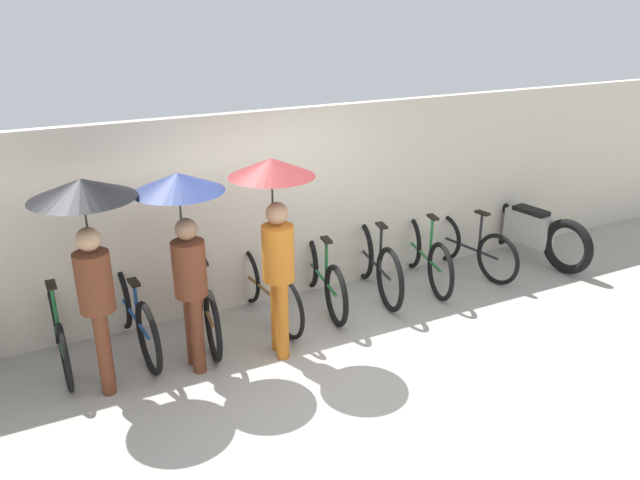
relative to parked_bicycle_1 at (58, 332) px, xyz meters
name	(u,v)px	position (x,y,z in m)	size (l,w,h in m)	color
ground_plane	(322,380)	(2.22, -1.48, -0.36)	(30.00, 30.00, 0.00)	#9E998E
back_wall	(247,212)	(2.22, 0.44, 0.80)	(14.96, 0.12, 2.31)	beige
parked_bicycle_1	(58,332)	(0.00, 0.00, 0.00)	(0.44, 1.65, 0.99)	black
parked_bicycle_2	(133,315)	(0.74, -0.03, 0.03)	(0.44, 1.82, 1.04)	black
parked_bicycle_3	(203,301)	(1.48, -0.07, 0.03)	(0.44, 1.83, 1.10)	black
parked_bicycle_4	(265,289)	(2.22, -0.04, 0.01)	(0.44, 1.73, 1.09)	black
parked_bicycle_5	(321,275)	(2.96, -0.01, 0.01)	(0.48, 1.77, 0.97)	black
parked_bicycle_6	(375,263)	(3.70, -0.03, 0.04)	(0.50, 1.72, 0.97)	black
parked_bicycle_7	(424,255)	(4.44, -0.05, 0.02)	(0.58, 1.72, 0.98)	black
parked_bicycle_8	(468,246)	(5.17, -0.04, 0.00)	(0.44, 1.66, 1.09)	black
pedestrian_leading	(87,232)	(0.36, -0.58, 1.21)	(0.93, 0.93, 2.03)	brown
pedestrian_center	(183,225)	(1.20, -0.61, 1.14)	(0.86, 0.86, 1.99)	brown
pedestrian_trailing	(275,212)	(2.07, -0.75, 1.18)	(0.85, 0.85, 2.06)	#C66B1E
motorcycle	(528,230)	(6.22, -0.06, 0.06)	(0.58, 2.02, 0.94)	black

